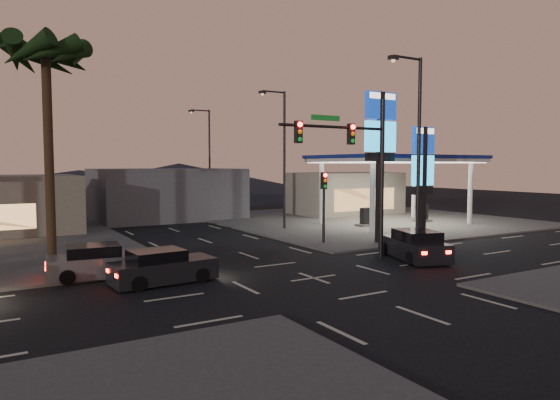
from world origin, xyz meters
TOP-DOWN VIEW (x-y plane):
  - ground at (0.00, 0.00)m, footprint 140.00×140.00m
  - corner_lot_ne at (16.00, 16.00)m, footprint 24.00×24.00m
  - gas_station at (16.00, 12.00)m, footprint 12.20×8.20m
  - convenience_store at (18.00, 21.00)m, footprint 10.00×6.00m
  - pylon_sign_tall at (8.50, 5.50)m, footprint 2.20×0.35m
  - pylon_sign_short at (11.00, 4.50)m, footprint 1.60×0.35m
  - traffic_signal_mast at (3.76, 1.99)m, footprint 6.10×0.39m
  - pedestal_signal at (5.50, 6.98)m, footprint 0.32×0.39m
  - streetlight_near at (6.79, 1.00)m, footprint 2.14×0.25m
  - streetlight_mid at (6.79, 14.00)m, footprint 2.14×0.25m
  - streetlight_far at (6.79, 28.00)m, footprint 2.14×0.25m
  - palm_a at (-9.00, 9.50)m, footprint 4.41×4.41m
  - building_far_mid at (2.00, 26.00)m, footprint 12.00×9.00m
  - hill_right at (15.00, 60.00)m, footprint 50.00×50.00m
  - hill_center at (0.00, 60.00)m, footprint 60.00×60.00m
  - car_lane_a_front at (-5.72, 2.35)m, footprint 4.29×2.03m
  - car_lane_b_front at (-7.69, 4.65)m, footprint 4.42×2.15m
  - suv_station at (6.70, 0.89)m, footprint 3.19×4.82m

SIDE VIEW (x-z plane):
  - ground at x=0.00m, z-range 0.00..0.00m
  - corner_lot_ne at x=16.00m, z-range 0.00..0.12m
  - car_lane_a_front at x=-5.72m, z-range -0.05..1.32m
  - car_lane_b_front at x=-7.69m, z-range -0.05..1.35m
  - suv_station at x=6.70m, z-range -0.05..1.44m
  - convenience_store at x=18.00m, z-range 0.00..4.00m
  - hill_center at x=0.00m, z-range 0.00..4.00m
  - building_far_mid at x=2.00m, z-range 0.00..4.40m
  - hill_right at x=15.00m, z-range 0.00..5.00m
  - pedestal_signal at x=5.50m, z-range 0.77..5.07m
  - pylon_sign_short at x=11.00m, z-range 1.16..8.16m
  - gas_station at x=16.00m, z-range 2.34..7.82m
  - traffic_signal_mast at x=3.76m, z-range 1.23..9.23m
  - streetlight_near at x=6.79m, z-range 0.72..10.72m
  - streetlight_mid at x=6.79m, z-range 0.72..10.72m
  - streetlight_far at x=6.79m, z-range 0.72..10.72m
  - pylon_sign_tall at x=8.50m, z-range 1.89..10.89m
  - palm_a at x=-9.00m, z-range 4.00..14.86m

